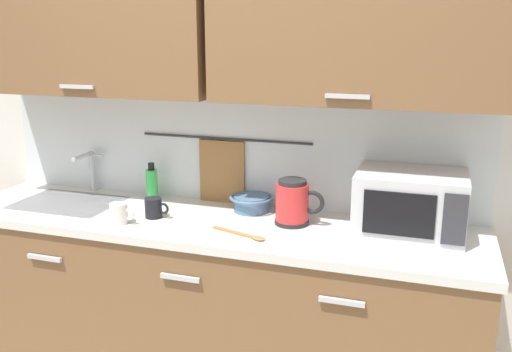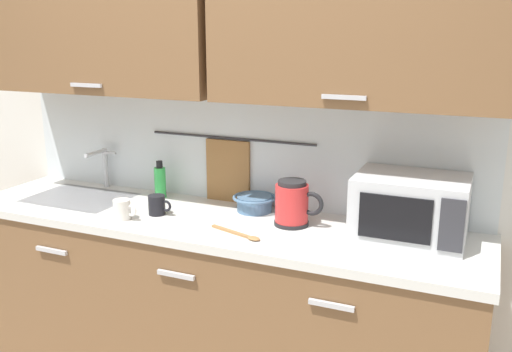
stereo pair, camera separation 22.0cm
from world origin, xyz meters
name	(u,v)px [view 2 (the right image)]	position (x,y,z in m)	size (l,w,h in m)	color
counter_unit	(209,303)	(-0.01, 0.30, 0.46)	(2.53, 0.64, 0.90)	brown
back_wall_assembly	(229,80)	(0.00, 0.53, 1.52)	(3.70, 0.41, 2.50)	silver
sink_faucet	(103,163)	(-0.78, 0.53, 1.04)	(0.09, 0.17, 0.22)	#B2B5BA
microwave	(410,207)	(0.90, 0.41, 1.04)	(0.46, 0.35, 0.27)	silver
electric_kettle	(293,204)	(0.39, 0.36, 1.00)	(0.23, 0.16, 0.21)	black
dish_soap_bottle	(160,181)	(-0.40, 0.50, 0.99)	(0.06, 0.06, 0.20)	green
mug_near_sink	(157,205)	(-0.25, 0.24, 0.95)	(0.12, 0.08, 0.09)	black
mixing_bowl	(254,202)	(0.15, 0.48, 0.94)	(0.21, 0.21, 0.08)	#4C7093
mug_by_kettle	(123,210)	(-0.36, 0.12, 0.95)	(0.12, 0.08, 0.09)	silver
wooden_spoon	(241,235)	(0.24, 0.14, 0.91)	(0.27, 0.11, 0.01)	#9E7042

